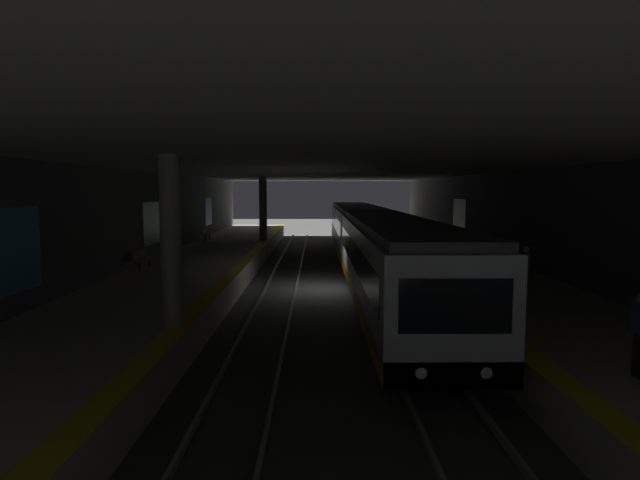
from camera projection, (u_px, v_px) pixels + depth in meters
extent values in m
plane|color=#42423F|center=(328.00, 289.00, 24.83)|extent=(120.00, 120.00, 0.00)
cube|color=gray|center=(389.00, 287.00, 24.84)|extent=(60.00, 0.09, 0.16)
cube|color=gray|center=(359.00, 287.00, 24.83)|extent=(60.00, 0.09, 0.16)
cube|color=gray|center=(296.00, 287.00, 24.81)|extent=(60.00, 0.09, 0.16)
cube|color=gray|center=(266.00, 287.00, 24.80)|extent=(60.00, 0.09, 0.16)
cube|color=#B7B2A8|center=(466.00, 278.00, 24.82)|extent=(60.00, 5.30, 1.05)
cube|color=yellow|center=(416.00, 267.00, 24.75)|extent=(60.00, 0.60, 0.01)
cube|color=#B7B2A8|center=(189.00, 278.00, 24.73)|extent=(60.00, 5.30, 1.05)
cube|color=yellow|center=(239.00, 267.00, 24.70)|extent=(60.00, 0.60, 0.01)
cube|color=#56565B|center=(529.00, 230.00, 24.62)|extent=(60.00, 0.50, 5.60)
cube|color=#4CA566|center=(459.00, 216.00, 35.51)|extent=(3.07, 0.06, 2.19)
cube|color=#56565B|center=(126.00, 230.00, 24.50)|extent=(60.00, 0.50, 5.60)
cube|color=#338CCC|center=(15.00, 251.00, 15.02)|extent=(2.64, 0.06, 2.46)
cube|color=#4CA566|center=(151.00, 223.00, 27.43)|extent=(2.72, 0.06, 2.21)
cube|color=#338CCC|center=(208.00, 212.00, 41.86)|extent=(2.44, 0.06, 2.15)
cube|color=beige|center=(328.00, 166.00, 24.28)|extent=(60.00, 19.40, 0.40)
cylinder|color=gray|center=(171.00, 242.00, 13.77)|extent=(0.56, 0.56, 4.55)
cylinder|color=gray|center=(263.00, 209.00, 37.43)|extent=(0.56, 0.56, 4.55)
cube|color=#B7BCC6|center=(392.00, 263.00, 18.86)|extent=(17.15, 2.80, 2.70)
cube|color=#B27F0F|center=(392.00, 292.00, 18.96)|extent=(17.15, 2.82, 0.56)
cube|color=black|center=(392.00, 253.00, 18.83)|extent=(15.78, 2.83, 0.90)
cube|color=#47474C|center=(393.00, 222.00, 18.72)|extent=(16.81, 2.58, 0.24)
cube|color=black|center=(416.00, 342.00, 14.31)|extent=(2.20, 1.64, 0.76)
cube|color=black|center=(377.00, 282.00, 23.70)|extent=(2.20, 1.64, 0.76)
cube|color=black|center=(455.00, 306.00, 10.27)|extent=(0.04, 2.24, 1.10)
cylinder|color=silver|center=(486.00, 373.00, 10.40)|extent=(0.04, 0.24, 0.24)
cylinder|color=silver|center=(421.00, 373.00, 10.40)|extent=(0.04, 0.24, 0.24)
cube|color=#B7BCC6|center=(356.00, 228.00, 36.54)|extent=(17.15, 2.80, 2.70)
cube|color=#B27F0F|center=(355.00, 243.00, 36.64)|extent=(17.15, 2.82, 0.56)
cube|color=black|center=(356.00, 223.00, 36.50)|extent=(15.78, 2.83, 0.90)
cube|color=#47474C|center=(356.00, 207.00, 36.40)|extent=(16.81, 2.58, 0.24)
cube|color=black|center=(361.00, 258.00, 31.98)|extent=(2.20, 1.64, 0.76)
cube|color=black|center=(351.00, 243.00, 41.38)|extent=(2.20, 1.64, 0.76)
cylinder|color=#262628|center=(521.00, 268.00, 23.00)|extent=(0.08, 0.08, 0.42)
cylinder|color=#262628|center=(509.00, 264.00, 24.35)|extent=(0.08, 0.08, 0.42)
cube|color=olive|center=(515.00, 260.00, 23.65)|extent=(1.70, 0.44, 0.08)
cube|color=olive|center=(520.00, 256.00, 23.63)|extent=(1.70, 0.06, 0.40)
cylinder|color=#262628|center=(451.00, 241.00, 35.06)|extent=(0.08, 0.08, 0.42)
cylinder|color=#262628|center=(446.00, 239.00, 36.41)|extent=(0.08, 0.08, 0.42)
cube|color=olive|center=(448.00, 237.00, 35.71)|extent=(1.70, 0.44, 0.08)
cube|color=olive|center=(451.00, 234.00, 35.69)|extent=(1.70, 0.06, 0.40)
cylinder|color=#262628|center=(140.00, 267.00, 23.44)|extent=(0.08, 0.08, 0.42)
cylinder|color=#262628|center=(149.00, 262.00, 24.80)|extent=(0.08, 0.08, 0.42)
cube|color=olive|center=(144.00, 259.00, 24.10)|extent=(1.70, 0.44, 0.08)
cube|color=olive|center=(139.00, 255.00, 24.08)|extent=(1.70, 0.06, 0.40)
cylinder|color=#262628|center=(206.00, 238.00, 37.44)|extent=(0.08, 0.08, 0.42)
cylinder|color=#262628|center=(210.00, 236.00, 38.80)|extent=(0.08, 0.08, 0.42)
cube|color=olive|center=(208.00, 234.00, 38.10)|extent=(1.70, 0.44, 0.08)
cube|color=olive|center=(205.00, 231.00, 38.08)|extent=(1.70, 0.06, 0.40)
cylinder|color=#3E3E3E|center=(526.00, 283.00, 18.03)|extent=(0.16, 0.16, 0.87)
cylinder|color=#3E3E3E|center=(524.00, 282.00, 18.23)|extent=(0.16, 0.16, 0.87)
cube|color=#284C93|center=(525.00, 262.00, 18.06)|extent=(0.36, 0.22, 0.61)
cylinder|color=#284C93|center=(528.00, 264.00, 17.81)|extent=(0.10, 0.10, 0.58)
cylinder|color=#284C93|center=(523.00, 262.00, 18.31)|extent=(0.10, 0.10, 0.58)
sphere|color=tan|center=(526.00, 249.00, 18.02)|extent=(0.23, 0.23, 0.23)
cylinder|color=#2E2E2E|center=(490.00, 274.00, 20.05)|extent=(0.16, 0.16, 0.88)
cylinder|color=#2E2E2E|center=(488.00, 273.00, 20.25)|extent=(0.16, 0.16, 0.88)
cube|color=beige|center=(490.00, 254.00, 20.08)|extent=(0.36, 0.22, 0.62)
cylinder|color=beige|center=(492.00, 256.00, 19.84)|extent=(0.10, 0.10, 0.59)
cylinder|color=beige|center=(487.00, 254.00, 20.33)|extent=(0.10, 0.10, 0.59)
sphere|color=tan|center=(490.00, 243.00, 20.04)|extent=(0.24, 0.24, 0.24)
cylinder|color=black|center=(637.00, 354.00, 10.25)|extent=(0.16, 0.16, 0.85)
cylinder|color=#284C93|center=(634.00, 319.00, 10.34)|extent=(0.10, 0.10, 0.57)
cube|color=maroon|center=(464.00, 266.00, 22.87)|extent=(0.42, 0.27, 0.65)
cylinder|color=#333333|center=(465.00, 255.00, 22.82)|extent=(0.02, 0.02, 0.30)
cube|color=maroon|center=(463.00, 253.00, 28.60)|extent=(0.30, 0.20, 0.40)
cylinder|color=#595B5E|center=(637.00, 314.00, 13.59)|extent=(0.44, 0.44, 0.85)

